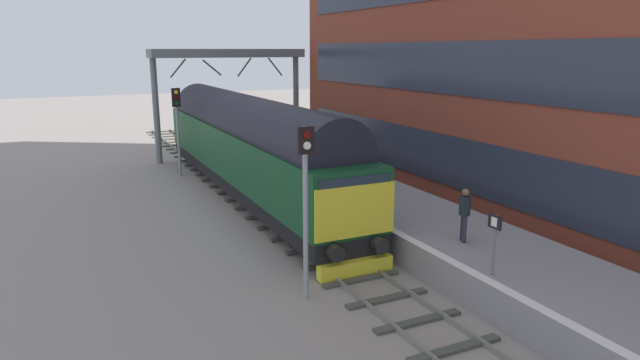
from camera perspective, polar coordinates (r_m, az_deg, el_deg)
The scene contains 9 objects.
ground_plane at distance 19.45m, azimuth -0.96°, elevation -6.58°, with size 140.00×140.00×0.00m, color gray.
track_main at distance 19.43m, azimuth -0.96°, elevation -6.42°, with size 2.50×60.00×0.15m.
station_platform at distance 20.97m, azimuth 8.02°, elevation -3.77°, with size 4.00×44.00×1.01m.
diesel_locomotive at distance 25.01m, azimuth -7.55°, elevation 3.75°, with size 2.74×20.40×4.68m.
signal_post_near at distance 14.39m, azimuth -1.50°, elevation -1.56°, with size 0.44×0.22×4.75m.
signal_post_mid at distance 30.08m, azimuth -14.64°, elevation 6.05°, with size 0.44×0.22×4.68m.
platform_number_sign at distance 14.63m, azimuth 17.70°, elevation -5.43°, with size 0.10×0.44×1.61m.
waiting_passenger at distance 16.90m, azimuth 14.82°, elevation -3.06°, with size 0.45×0.48×1.64m.
overhead_footbridge at distance 34.44m, azimuth -9.53°, elevation 12.08°, with size 9.30×2.00×6.67m.
Camera 1 is at (-7.60, -16.61, 6.68)m, focal length 30.74 mm.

